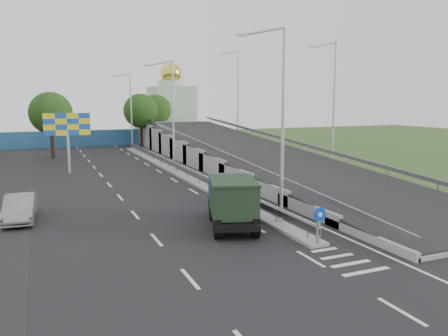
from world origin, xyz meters
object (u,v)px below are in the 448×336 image
billboard (67,128)px  parked_car_b (20,208)px  lamp_post_mid (171,109)px  lamp_post_near (280,116)px  lamp_post_far (130,107)px  church (172,108)px  sign_bollard (319,225)px  dump_truck (231,198)px

billboard → parked_car_b: bearing=-102.8°
lamp_post_mid → parked_car_b: lamp_post_mid is taller
lamp_post_near → billboard: bearing=112.5°
billboard → parked_car_b: billboard is taller
lamp_post_mid → lamp_post_far: bearing=90.0°
church → lamp_post_near: bearing=-100.4°
lamp_post_far → church: bearing=54.8°
church → lamp_post_mid: bearing=-106.2°
sign_bollard → lamp_post_mid: size_ratio=0.17×
lamp_post_mid → church: size_ratio=0.73×
parked_car_b → billboard: bearing=79.9°
lamp_post_mid → parked_car_b: size_ratio=2.30×
lamp_post_mid → dump_truck: 19.59m
dump_truck → sign_bollard: bearing=-48.5°
parked_car_b → church: bearing=67.4°
sign_bollard → church: church is taller
sign_bollard → lamp_post_mid: lamp_post_mid is taller
billboard → dump_truck: billboard is taller
sign_bollard → parked_car_b: (-12.57, 10.13, -0.31)m
sign_bollard → parked_car_b: 16.15m
sign_bollard → billboard: size_ratio=0.30×
billboard → lamp_post_far: bearing=63.2°
church → sign_bollard: bearing=-99.8°
dump_truck → parked_car_b: dump_truck is taller
lamp_post_far → dump_truck: (-2.26, -38.97, -4.36)m
lamp_post_far → dump_truck: 39.27m
sign_bollard → billboard: billboard is taller
sign_bollard → billboard: bearing=109.2°
church → parked_car_b: bearing=-115.3°
lamp_post_near → dump_truck: bearing=155.4°
billboard → dump_truck: size_ratio=0.87×
church → dump_truck: church is taller
dump_truck → billboard: bearing=125.8°
lamp_post_far → sign_bollard: bearing=-90.1°
parked_car_b → sign_bollard: bearing=-36.2°
lamp_post_near → church: (9.89, 54.00, -0.50)m
lamp_post_near → billboard: lamp_post_near is taller
lamp_post_far → billboard: 20.24m
lamp_post_far → parked_car_b: lamp_post_far is taller
church → dump_truck: bearing=-102.9°
sign_bollard → dump_truck: 5.33m
lamp_post_near → parked_car_b: (-12.68, 6.31, -5.09)m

